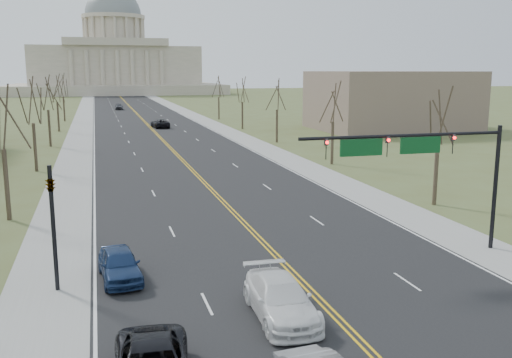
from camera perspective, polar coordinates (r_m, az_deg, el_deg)
road at (r=124.35m, az=-11.35°, el=5.93°), size 20.00×380.00×0.01m
cross_road at (r=23.98m, az=9.18°, el=-14.59°), size 120.00×14.00×0.01m
sidewalk_left at (r=124.02m, az=-16.91°, el=5.67°), size 4.00×380.00×0.03m
sidewalk_right at (r=125.82m, az=-5.86°, el=6.14°), size 4.00×380.00×0.03m
center_line at (r=124.35m, az=-11.35°, el=5.93°), size 0.42×380.00×0.01m
edge_line_left at (r=124.00m, az=-15.89°, el=5.72°), size 0.15×380.00×0.01m
edge_line_right at (r=125.46m, az=-6.86°, el=6.11°), size 0.15×380.00×0.01m
capitol at (r=263.68m, az=-13.89°, el=11.42°), size 90.00×60.00×50.00m
signal_mast at (r=32.16m, az=15.99°, el=2.41°), size 12.12×0.44×7.20m
signal_left at (r=27.94m, az=-19.68°, el=-3.33°), size 0.32×0.36×6.00m
tree_r_0 at (r=45.18m, az=17.84°, el=5.64°), size 3.74×3.74×8.50m
tree_l_0 at (r=42.16m, az=-24.13°, el=5.41°), size 3.96×3.96×9.00m
tree_r_1 at (r=62.80m, az=7.74°, el=7.39°), size 3.74×3.74×8.50m
tree_l_1 at (r=61.97m, az=-21.51°, el=7.05°), size 3.96×3.96×9.00m
tree_r_2 at (r=81.53m, az=2.12°, el=8.25°), size 3.74×3.74×8.50m
tree_l_2 at (r=81.87m, az=-20.15°, el=7.89°), size 3.96×3.96×9.00m
tree_r_3 at (r=100.75m, az=-1.38°, el=8.76°), size 3.74×3.74×8.50m
tree_l_3 at (r=101.81m, az=-19.33°, el=8.40°), size 3.96×3.96×9.00m
tree_r_4 at (r=120.22m, az=-3.76°, el=9.08°), size 3.74×3.74×8.50m
tree_l_4 at (r=121.77m, az=-18.77°, el=8.74°), size 3.96×3.96×9.00m
bldg_right_mass at (r=102.39m, az=13.30°, el=7.64°), size 25.00×20.00×10.00m
car_sb_inner_second at (r=24.38m, az=2.48°, el=-11.87°), size 2.45×5.73×1.65m
car_sb_outer_second at (r=29.28m, az=-13.49°, el=-8.29°), size 2.24×4.75×1.57m
car_far_nb at (r=104.36m, az=-9.57°, el=5.51°), size 3.20×5.84×1.55m
car_far_sb at (r=154.18m, az=-13.54°, el=7.07°), size 2.12×4.93×1.66m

